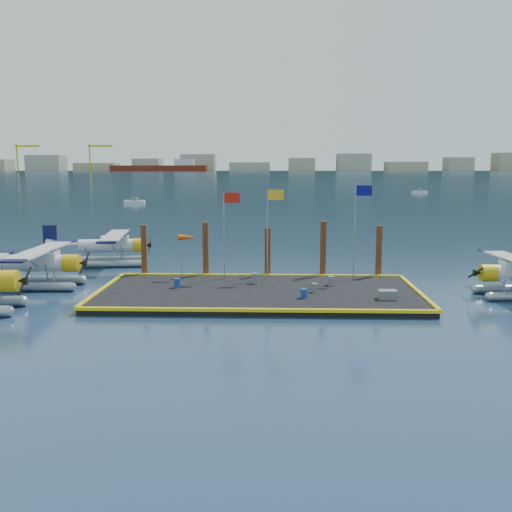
{
  "coord_description": "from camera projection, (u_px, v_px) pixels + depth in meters",
  "views": [
    {
      "loc": [
        0.99,
        -35.32,
        8.21
      ],
      "look_at": [
        -0.23,
        2.0,
        2.29
      ],
      "focal_mm": 40.0,
      "sensor_mm": 36.0,
      "label": 1
    }
  ],
  "objects": [
    {
      "name": "ground",
      "position": [
        259.0,
        297.0,
        36.18
      ],
      "size": [
        4000.0,
        4000.0,
        0.0
      ],
      "primitive_type": "plane",
      "color": "#19324D",
      "rests_on": "ground"
    },
    {
      "name": "dock",
      "position": [
        259.0,
        293.0,
        36.15
      ],
      "size": [
        20.0,
        10.0,
        0.4
      ],
      "primitive_type": "cube",
      "color": "black",
      "rests_on": "ground"
    },
    {
      "name": "dock_bumpers",
      "position": [
        259.0,
        289.0,
        36.1
      ],
      "size": [
        20.25,
        10.25,
        0.18
      ],
      "primitive_type": null,
      "color": "yellow",
      "rests_on": "dock"
    },
    {
      "name": "far_backdrop",
      "position": [
        353.0,
        165.0,
        1742.2
      ],
      "size": [
        3050.0,
        2050.0,
        810.0
      ],
      "color": "black",
      "rests_on": "ground"
    },
    {
      "name": "seaplane_b",
      "position": [
        35.0,
        266.0,
        38.57
      ],
      "size": [
        8.94,
        9.84,
        3.51
      ],
      "rotation": [
        0.0,
        0.0,
        -1.55
      ],
      "color": "#92999F",
      "rests_on": "ground"
    },
    {
      "name": "seaplane_c",
      "position": [
        110.0,
        248.0,
        47.37
      ],
      "size": [
        8.75,
        9.63,
        3.4
      ],
      "rotation": [
        0.0,
        0.0,
        -1.43
      ],
      "color": "#92999F",
      "rests_on": "ground"
    },
    {
      "name": "drum_0",
      "position": [
        177.0,
        283.0,
        36.9
      ],
      "size": [
        0.42,
        0.42,
        0.6
      ],
      "primitive_type": "cylinder",
      "color": "navy",
      "rests_on": "dock"
    },
    {
      "name": "drum_1",
      "position": [
        304.0,
        293.0,
        34.0
      ],
      "size": [
        0.39,
        0.39,
        0.55
      ],
      "primitive_type": "cylinder",
      "color": "navy",
      "rests_on": "dock"
    },
    {
      "name": "drum_2",
      "position": [
        314.0,
        288.0,
        35.56
      ],
      "size": [
        0.4,
        0.4,
        0.56
      ],
      "primitive_type": "cylinder",
      "color": "slate",
      "rests_on": "dock"
    },
    {
      "name": "drum_4",
      "position": [
        331.0,
        281.0,
        37.57
      ],
      "size": [
        0.44,
        0.44,
        0.61
      ],
      "primitive_type": "cylinder",
      "color": "slate",
      "rests_on": "dock"
    },
    {
      "name": "drum_5",
      "position": [
        255.0,
        278.0,
        38.18
      ],
      "size": [
        0.49,
        0.49,
        0.69
      ],
      "primitive_type": "cylinder",
      "color": "slate",
      "rests_on": "dock"
    },
    {
      "name": "crate",
      "position": [
        387.0,
        295.0,
        33.72
      ],
      "size": [
        1.07,
        0.72,
        0.54
      ],
      "primitive_type": "cube",
      "color": "slate",
      "rests_on": "dock"
    },
    {
      "name": "flagpole_red",
      "position": [
        227.0,
        222.0,
        39.32
      ],
      "size": [
        1.14,
        0.08,
        6.0
      ],
      "color": "gray",
      "rests_on": "dock"
    },
    {
      "name": "flagpole_yellow",
      "position": [
        270.0,
        220.0,
        39.2
      ],
      "size": [
        1.14,
        0.08,
        6.2
      ],
      "color": "gray",
      "rests_on": "dock"
    },
    {
      "name": "flagpole_blue",
      "position": [
        358.0,
        218.0,
        38.98
      ],
      "size": [
        1.14,
        0.08,
        6.5
      ],
      "color": "gray",
      "rests_on": "dock"
    },
    {
      "name": "windsock",
      "position": [
        188.0,
        238.0,
        39.59
      ],
      "size": [
        1.4,
        0.44,
        3.12
      ],
      "color": "gray",
      "rests_on": "dock"
    },
    {
      "name": "piling_0",
      "position": [
        144.0,
        252.0,
        41.47
      ],
      "size": [
        0.44,
        0.44,
        4.0
      ],
      "primitive_type": "cylinder",
      "color": "#4E2816",
      "rests_on": "ground"
    },
    {
      "name": "piling_1",
      "position": [
        206.0,
        251.0,
        41.31
      ],
      "size": [
        0.44,
        0.44,
        4.2
      ],
      "primitive_type": "cylinder",
      "color": "#4E2816",
      "rests_on": "ground"
    },
    {
      "name": "piling_2",
      "position": [
        268.0,
        254.0,
        41.2
      ],
      "size": [
        0.44,
        0.44,
        3.8
      ],
      "primitive_type": "cylinder",
      "color": "#4E2816",
      "rests_on": "ground"
    },
    {
      "name": "piling_3",
      "position": [
        323.0,
        251.0,
        41.03
      ],
      "size": [
        0.44,
        0.44,
        4.3
      ],
      "primitive_type": "cylinder",
      "color": "#4E2816",
      "rests_on": "ground"
    },
    {
      "name": "piling_4",
      "position": [
        379.0,
        253.0,
        40.93
      ],
      "size": [
        0.44,
        0.44,
        4.0
      ],
      "primitive_type": "cylinder",
      "color": "#4E2816",
      "rests_on": "ground"
    }
  ]
}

